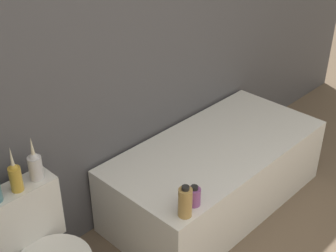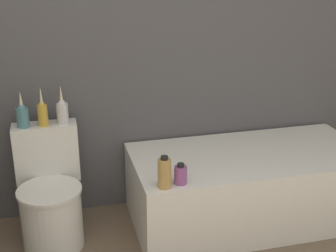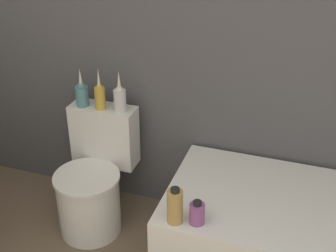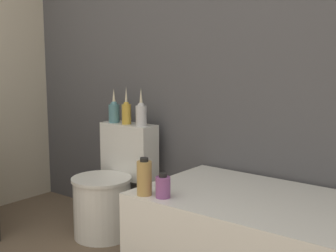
{
  "view_description": "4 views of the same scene",
  "coord_description": "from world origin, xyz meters",
  "px_view_note": "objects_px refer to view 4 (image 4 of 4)",
  "views": [
    {
      "loc": [
        -1.43,
        0.03,
        2.23
      ],
      "look_at": [
        0.09,
        1.5,
        0.99
      ],
      "focal_mm": 50.0,
      "sensor_mm": 36.0,
      "label": 1
    },
    {
      "loc": [
        -0.52,
        -1.0,
        1.79
      ],
      "look_at": [
        0.12,
        1.5,
        0.81
      ],
      "focal_mm": 50.0,
      "sensor_mm": 36.0,
      "label": 2
    },
    {
      "loc": [
        0.59,
        -0.35,
        2.01
      ],
      "look_at": [
        -0.06,
        1.57,
        0.89
      ],
      "focal_mm": 50.0,
      "sensor_mm": 36.0,
      "label": 3
    },
    {
      "loc": [
        1.6,
        -0.43,
        1.24
      ],
      "look_at": [
        0.07,
        1.51,
        0.84
      ],
      "focal_mm": 50.0,
      "sensor_mm": 36.0,
      "label": 4
    }
  ],
  "objects_px": {
    "vase_silver": "(126,112)",
    "shampoo_bottle_short": "(163,187)",
    "toilet": "(111,189)",
    "shampoo_bottle_tall": "(144,178)",
    "vase_gold": "(114,111)",
    "vase_bronze": "(141,113)"
  },
  "relations": [
    {
      "from": "vase_silver",
      "to": "shampoo_bottle_short",
      "type": "bearing_deg",
      "value": -35.57
    },
    {
      "from": "toilet",
      "to": "shampoo_bottle_short",
      "type": "bearing_deg",
      "value": -26.33
    },
    {
      "from": "toilet",
      "to": "shampoo_bottle_short",
      "type": "height_order",
      "value": "toilet"
    },
    {
      "from": "toilet",
      "to": "vase_silver",
      "type": "distance_m",
      "value": 0.54
    },
    {
      "from": "vase_silver",
      "to": "shampoo_bottle_tall",
      "type": "height_order",
      "value": "vase_silver"
    },
    {
      "from": "vase_gold",
      "to": "shampoo_bottle_tall",
      "type": "relative_size",
      "value": 1.21
    },
    {
      "from": "toilet",
      "to": "shampoo_bottle_tall",
      "type": "relative_size",
      "value": 3.72
    },
    {
      "from": "vase_gold",
      "to": "vase_bronze",
      "type": "bearing_deg",
      "value": 2.02
    },
    {
      "from": "vase_gold",
      "to": "vase_bronze",
      "type": "relative_size",
      "value": 0.94
    },
    {
      "from": "vase_bronze",
      "to": "vase_gold",
      "type": "bearing_deg",
      "value": -177.98
    },
    {
      "from": "vase_gold",
      "to": "vase_bronze",
      "type": "height_order",
      "value": "vase_bronze"
    },
    {
      "from": "toilet",
      "to": "vase_bronze",
      "type": "relative_size",
      "value": 2.87
    },
    {
      "from": "shampoo_bottle_tall",
      "to": "shampoo_bottle_short",
      "type": "relative_size",
      "value": 1.55
    },
    {
      "from": "toilet",
      "to": "vase_gold",
      "type": "bearing_deg",
      "value": 125.66
    },
    {
      "from": "toilet",
      "to": "vase_silver",
      "type": "relative_size",
      "value": 2.82
    },
    {
      "from": "toilet",
      "to": "vase_bronze",
      "type": "distance_m",
      "value": 0.56
    },
    {
      "from": "vase_silver",
      "to": "vase_bronze",
      "type": "distance_m",
      "value": 0.12
    },
    {
      "from": "vase_silver",
      "to": "shampoo_bottle_short",
      "type": "relative_size",
      "value": 2.04
    },
    {
      "from": "shampoo_bottle_tall",
      "to": "vase_silver",
      "type": "bearing_deg",
      "value": 139.06
    },
    {
      "from": "toilet",
      "to": "shampoo_bottle_short",
      "type": "relative_size",
      "value": 5.75
    },
    {
      "from": "vase_silver",
      "to": "vase_bronze",
      "type": "relative_size",
      "value": 1.02
    },
    {
      "from": "vase_bronze",
      "to": "shampoo_bottle_tall",
      "type": "distance_m",
      "value": 0.82
    }
  ]
}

